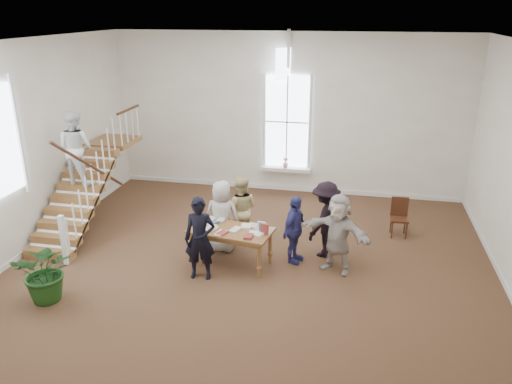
% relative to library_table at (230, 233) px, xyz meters
% --- Properties ---
extents(ground, '(10.00, 10.00, 0.00)m').
position_rel_library_table_xyz_m(ground, '(0.46, 0.24, -0.72)').
color(ground, '#4C331E').
rests_on(ground, ground).
extents(room_shell, '(10.49, 10.00, 10.00)m').
position_rel_library_table_xyz_m(room_shell, '(0.46, 4.63, -0.31)').
color(room_shell, beige).
rests_on(room_shell, ground).
extents(staircase, '(1.10, 4.10, 2.92)m').
position_rel_library_table_xyz_m(staircase, '(-3.88, 0.99, 0.90)').
color(staircase, brown).
rests_on(staircase, ground).
extents(library_table, '(1.81, 1.11, 0.86)m').
position_rel_library_table_xyz_m(library_table, '(0.00, 0.00, 0.00)').
color(library_table, brown).
rests_on(library_table, ground).
extents(police_officer, '(0.65, 0.46, 1.69)m').
position_rel_library_table_xyz_m(police_officer, '(-0.44, -0.66, 0.13)').
color(police_officer, black).
rests_on(police_officer, ground).
extents(elderly_woman, '(0.81, 0.55, 1.61)m').
position_rel_library_table_xyz_m(elderly_woman, '(-0.34, 0.59, 0.09)').
color(elderly_woman, '#B9B4AC').
rests_on(elderly_woman, ground).
extents(person_yellow, '(0.83, 0.68, 1.58)m').
position_rel_library_table_xyz_m(person_yellow, '(-0.04, 1.09, 0.07)').
color(person_yellow, beige).
rests_on(person_yellow, ground).
extents(woman_cluster_a, '(0.63, 0.94, 1.48)m').
position_rel_library_table_xyz_m(woman_cluster_a, '(1.29, 0.37, 0.02)').
color(woman_cluster_a, navy).
rests_on(woman_cluster_a, ground).
extents(woman_cluster_b, '(1.03, 1.24, 1.68)m').
position_rel_library_table_xyz_m(woman_cluster_b, '(1.89, 0.82, 0.12)').
color(woman_cluster_b, black).
rests_on(woman_cluster_b, ground).
extents(woman_cluster_c, '(1.60, 1.10, 1.66)m').
position_rel_library_table_xyz_m(woman_cluster_c, '(2.19, 0.17, 0.12)').
color(woman_cluster_c, '#BEB3AB').
rests_on(woman_cluster_c, ground).
extents(floor_plant, '(1.27, 1.17, 1.17)m').
position_rel_library_table_xyz_m(floor_plant, '(-2.94, -2.01, -0.13)').
color(floor_plant, '#173E13').
rests_on(floor_plant, ground).
extents(side_chair, '(0.42, 0.42, 0.92)m').
position_rel_library_table_xyz_m(side_chair, '(3.54, 2.20, -0.21)').
color(side_chair, '#381E0F').
rests_on(side_chair, ground).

